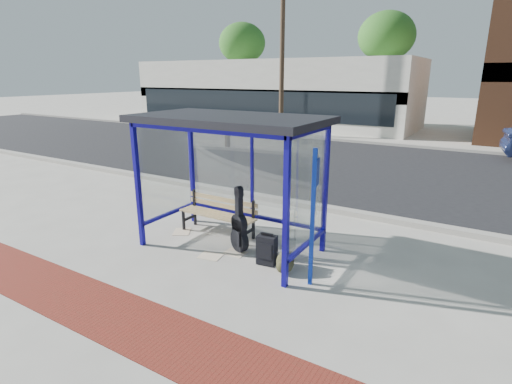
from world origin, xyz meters
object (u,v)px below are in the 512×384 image
Objects in this scene: guitar_bag at (239,229)px; backpack at (285,263)px; suitcase at (267,250)px; bench at (219,213)px.

guitar_bag is 3.10× the size of backpack.
guitar_bag is at bearing 156.88° from suitcase.
guitar_bag is at bearing -30.91° from bench.
backpack is (1.90, -0.82, -0.27)m from bench.
backpack is (1.08, -0.31, -0.24)m from guitar_bag.
bench is at bearing 162.93° from backpack.
guitar_bag is 1.15m from backpack.
backpack is at bearing 5.68° from guitar_bag.
guitar_bag is at bearing 170.07° from backpack.
guitar_bag is (0.82, -0.51, -0.02)m from bench.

